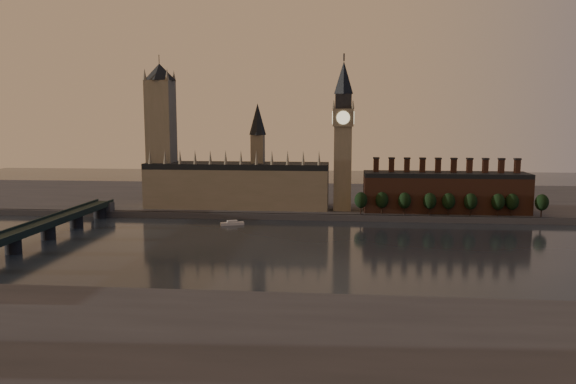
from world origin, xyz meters
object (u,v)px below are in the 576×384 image
object	(u,v)px
big_ben	(343,134)
river_boat	(232,223)
westminster_bridge	(28,233)
victoria_tower	(161,130)

from	to	relation	value
big_ben	river_boat	distance (m)	98.61
westminster_bridge	river_boat	distance (m)	118.84
victoria_tower	river_boat	bearing A→B (deg)	-37.89
river_boat	victoria_tower	bearing A→B (deg)	121.72
victoria_tower	westminster_bridge	distance (m)	133.21
westminster_bridge	victoria_tower	bearing A→B (deg)	73.44
westminster_bridge	river_boat	size ratio (longest dim) A/B	12.96
river_boat	westminster_bridge	bearing A→B (deg)	-163.74
victoria_tower	river_boat	size ratio (longest dim) A/B	7.00
big_ben	victoria_tower	bearing A→B (deg)	177.80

